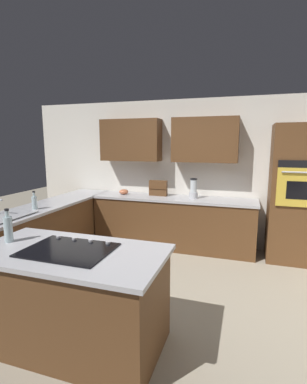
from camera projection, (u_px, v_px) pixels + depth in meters
The scene contains 16 objects.
ground_plane at pixel (146, 295), 3.49m from camera, with size 14.00×14.00×0.00m, color #9E937F.
wall_back at pixel (179, 164), 5.18m from camera, with size 6.00×0.44×2.60m.
lower_cabinets_back at pixel (173, 223), 5.06m from camera, with size 2.80×0.60×0.86m, color brown.
countertop_back at pixel (173, 198), 4.98m from camera, with size 2.84×0.64×0.04m, color #B2B2B7.
lower_cabinets_side at pixel (49, 234), 4.48m from camera, with size 0.60×2.90×0.86m, color brown.
countertop_side at pixel (47, 206), 4.41m from camera, with size 0.64×2.94×0.04m, color #B2B2B7.
island_base at pixel (71, 300), 2.59m from camera, with size 1.65×0.82×0.86m, color brown.
island_top at pixel (69, 253), 2.51m from camera, with size 1.73×0.90×0.04m, color #B2B2B7.
wall_oven at pixel (297, 194), 4.35m from camera, with size 0.80×0.66×2.12m.
sink_unit at pixel (5, 216), 3.65m from camera, with size 0.46×0.70×0.23m.
cooktop at pixel (69, 249), 2.52m from camera, with size 0.76×0.56×0.03m.
blender at pixel (194, 190), 4.87m from camera, with size 0.15×0.15×0.35m.
mixing_bowl at pixel (124, 192), 5.28m from camera, with size 0.17×0.17×0.09m, color #CC724C.
spice_rack at pixel (158, 188), 5.12m from camera, with size 0.32×0.11×0.27m.
dish_soap_bottle at pixel (34, 202), 4.07m from camera, with size 0.08×0.08×0.26m.
oil_bottle at pixel (8, 228), 2.71m from camera, with size 0.08×0.08×0.33m.
Camera 1 is at (-1.08, 3.04, 1.83)m, focal length 26.65 mm.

